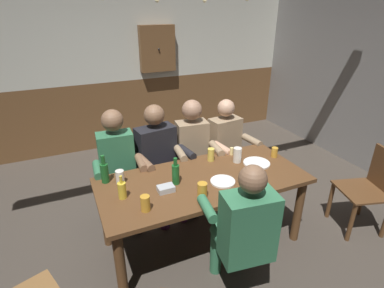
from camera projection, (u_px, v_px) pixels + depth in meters
ground_plane at (195, 231)px, 3.22m from camera, size 6.65×6.65×0.00m
back_wall_upper at (125, 30)px, 4.59m from camera, size 5.54×0.12×1.49m
back_wall_wainscot at (132, 111)px, 5.13m from camera, size 5.54×0.12×1.07m
dining_table at (203, 188)px, 2.82m from camera, size 1.89×0.86×0.73m
person_0 at (118, 165)px, 3.11m from camera, size 0.51×0.51×1.25m
person_1 at (159, 157)px, 3.27m from camera, size 0.58×0.56×1.25m
person_2 at (194, 150)px, 3.42m from camera, size 0.51×0.53×1.25m
person_3 at (228, 146)px, 3.60m from camera, size 0.53×0.54×1.20m
person_4 at (243, 227)px, 2.26m from camera, size 0.56×0.57×1.23m
chair_empty_near_right at (370, 188)px, 3.10m from camera, size 0.55×0.55×0.88m
table_candle at (232, 151)px, 3.21m from camera, size 0.04×0.04×0.08m
condiment_caddy at (166, 189)px, 2.59m from camera, size 0.14×0.10×0.05m
plate_0 at (257, 163)px, 3.04m from camera, size 0.26×0.26×0.01m
plate_1 at (223, 181)px, 2.72m from camera, size 0.22×0.22×0.01m
bottle_0 at (176, 173)px, 2.67m from camera, size 0.07×0.07×0.25m
bottle_1 at (122, 190)px, 2.48m from camera, size 0.07×0.07×0.21m
bottle_2 at (105, 172)px, 2.69m from camera, size 0.07×0.07×0.26m
pint_glass_0 at (274, 152)px, 3.16m from camera, size 0.06×0.06×0.10m
pint_glass_1 at (211, 155)px, 3.08m from camera, size 0.07×0.07×0.13m
pint_glass_2 at (237, 155)px, 3.05m from camera, size 0.08×0.08×0.15m
pint_glass_3 at (202, 190)px, 2.49m from camera, size 0.08×0.08×0.13m
pint_glass_4 at (145, 203)px, 2.33m from camera, size 0.07×0.07×0.13m
pint_glass_5 at (120, 177)px, 2.69m from camera, size 0.08×0.08×0.12m
wall_dart_cabinet at (157, 49)px, 4.77m from camera, size 0.56×0.15×0.70m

